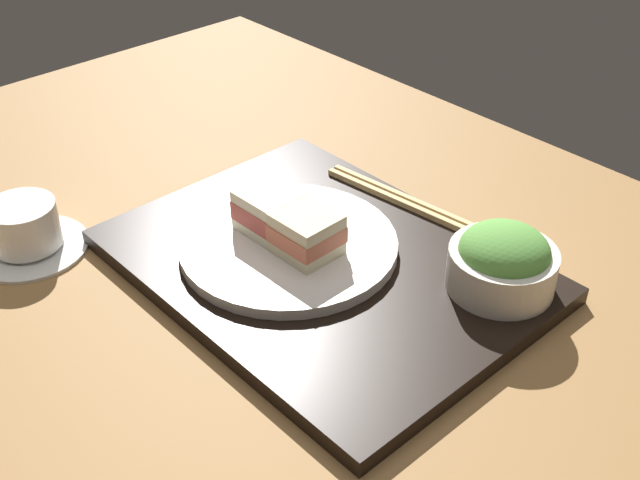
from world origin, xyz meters
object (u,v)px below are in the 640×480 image
sandwich_plate (289,245)px  salad_bowl (503,261)px  sandwich_far (269,211)px  coffee_cup (25,230)px  chopsticks_pair (406,201)px  sandwich_near (308,234)px

sandwich_plate → salad_bowl: salad_bowl is taller
salad_bowl → sandwich_far: bearing=27.5°
coffee_cup → salad_bowl: bearing=-142.8°
sandwich_far → chopsticks_pair: size_ratio=0.28×
sandwich_far → sandwich_near: bearing=-179.0°
salad_bowl → chopsticks_pair: salad_bowl is taller
sandwich_far → chopsticks_pair: 17.71cm
sandwich_near → chopsticks_pair: sandwich_near is taller
salad_bowl → chopsticks_pair: bearing=-15.1°
sandwich_near → coffee_cup: sandwich_near is taller
sandwich_far → salad_bowl: 25.67cm
sandwich_plate → sandwich_near: size_ratio=3.74×
coffee_cup → sandwich_plate: bearing=-138.1°
chopsticks_pair → sandwich_far: bearing=71.9°
salad_bowl → sandwich_near: bearing=35.4°
sandwich_plate → coffee_cup: bearing=41.9°
sandwich_far → coffee_cup: 27.82cm
sandwich_far → coffee_cup: bearing=46.2°
sandwich_plate → coffee_cup: (22.27, 20.01, 0.04)cm
sandwich_plate → coffee_cup: coffee_cup is taller
sandwich_near → salad_bowl: salad_bowl is taller
sandwich_near → chopsticks_pair: (0.86, -16.44, -3.26)cm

